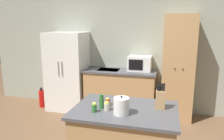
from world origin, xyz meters
TOP-DOWN VIEW (x-y plane):
  - wall_back at (0.00, 2.33)m, footprint 7.20×0.06m
  - refrigerator at (-1.59, 1.97)m, footprint 0.82×0.68m
  - back_counter at (-0.41, 2.00)m, footprint 1.46×0.64m
  - pantry_cabinet at (0.71, 2.04)m, footprint 0.59×0.54m
  - microwave at (-0.03, 2.09)m, footprint 0.46×0.38m
  - knife_block at (0.46, 0.14)m, footprint 0.11×0.09m
  - spice_bottle_tall_dark at (-0.11, -0.07)m, footprint 0.06×0.06m
  - spice_bottle_short_red at (-0.15, 0.10)m, footprint 0.05×0.05m
  - spice_bottle_amber_oil at (-0.19, -0.03)m, footprint 0.06×0.06m
  - spice_bottle_green_herb at (-0.23, -0.15)m, footprint 0.06×0.06m
  - spice_bottle_pale_salt at (-0.01, 0.06)m, footprint 0.04×0.04m
  - kettle at (0.07, -0.13)m, footprint 0.17×0.17m
  - fire_extinguisher at (-2.20, 1.86)m, footprint 0.13×0.13m

SIDE VIEW (x-z plane):
  - fire_extinguisher at x=-2.20m, z-range -0.03..0.43m
  - back_counter at x=-0.41m, z-range 0.00..0.92m
  - refrigerator at x=-1.59m, z-range 0.00..1.68m
  - spice_bottle_short_red at x=-0.15m, z-range 0.91..0.99m
  - spice_bottle_pale_salt at x=-0.01m, z-range 0.91..0.99m
  - spice_bottle_tall_dark at x=-0.11m, z-range 0.91..1.01m
  - spice_bottle_green_herb at x=-0.23m, z-range 0.91..1.01m
  - spice_bottle_amber_oil at x=-0.19m, z-range 0.91..1.07m
  - kettle at x=0.07m, z-range 0.90..1.11m
  - pantry_cabinet at x=0.71m, z-range 0.00..2.04m
  - knife_block at x=0.46m, z-range 0.87..1.18m
  - microwave at x=-0.03m, z-range 0.92..1.22m
  - wall_back at x=0.00m, z-range 0.00..2.60m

